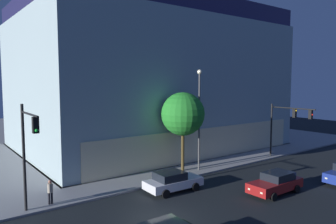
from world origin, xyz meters
TOP-DOWN VIEW (x-y plane):
  - ground_plane at (0.00, 0.00)m, footprint 120.00×120.00m
  - sidewalk_corner at (0.00, 35.21)m, footprint 80.00×60.00m
  - modern_building at (12.59, 20.17)m, footprint 31.06×22.94m
  - traffic_light_near_corner at (-6.14, 4.79)m, footprint 0.32×3.74m
  - traffic_light_far_corner at (19.60, 3.98)m, footprint 0.35×5.05m
  - street_lamp_sidewalk at (9.26, 6.44)m, footprint 0.44×0.44m
  - sidewalk_tree at (7.86, 7.10)m, footprint 3.99×3.99m
  - pedestrian_waiting at (-4.54, 6.02)m, footprint 0.36×0.36m
  - car_white at (3.86, 3.49)m, footprint 4.53×2.31m
  - car_red at (9.77, -1.53)m, footprint 4.64×2.06m

SIDE VIEW (x-z plane):
  - ground_plane at x=0.00m, z-range 0.00..0.00m
  - sidewalk_corner at x=0.00m, z-range 0.00..0.15m
  - car_white at x=3.86m, z-range 0.02..1.55m
  - car_red at x=9.77m, z-range 0.01..1.59m
  - pedestrian_waiting at x=-4.54m, z-range 0.30..1.96m
  - traffic_light_far_corner at x=19.60m, z-range 1.44..7.26m
  - traffic_light_near_corner at x=-6.14m, z-range 1.20..8.02m
  - sidewalk_tree at x=7.86m, z-range 1.78..9.05m
  - street_lamp_sidewalk at x=9.26m, z-range 1.22..10.53m
  - modern_building at x=12.59m, z-range -0.07..17.53m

